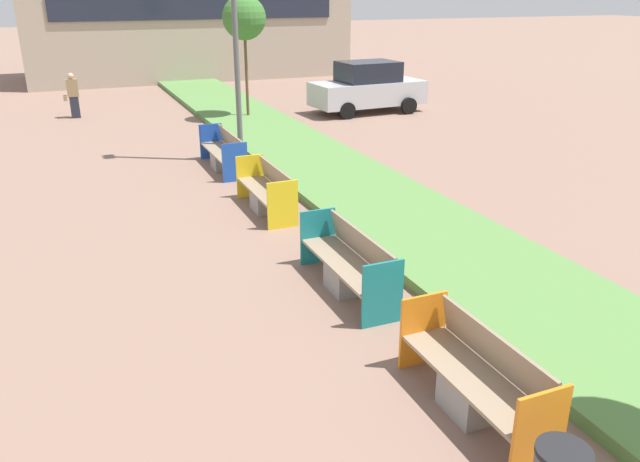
# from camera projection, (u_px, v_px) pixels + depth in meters

# --- Properties ---
(planter_grass_strip) EXTENTS (2.80, 120.00, 0.18)m
(planter_grass_strip) POSITION_uv_depth(u_px,v_px,m) (421.00, 229.00, 11.79)
(planter_grass_strip) COLOR #568442
(planter_grass_strip) RESTS_ON ground
(building_backdrop) EXTENTS (15.95, 6.33, 6.50)m
(building_backdrop) POSITION_uv_depth(u_px,v_px,m) (186.00, 11.00, 32.26)
(building_backdrop) COLOR tan
(building_backdrop) RESTS_ON ground
(bench_orange_frame) EXTENTS (0.65, 2.10, 0.94)m
(bench_orange_frame) POSITION_uv_depth(u_px,v_px,m) (475.00, 382.00, 6.74)
(bench_orange_frame) COLOR gray
(bench_orange_frame) RESTS_ON ground
(bench_teal_frame) EXTENTS (0.65, 2.34, 0.94)m
(bench_teal_frame) POSITION_uv_depth(u_px,v_px,m) (349.00, 267.00, 9.50)
(bench_teal_frame) COLOR gray
(bench_teal_frame) RESTS_ON ground
(bench_yellow_frame) EXTENTS (0.65, 2.19, 0.94)m
(bench_yellow_frame) POSITION_uv_depth(u_px,v_px,m) (267.00, 194.00, 12.92)
(bench_yellow_frame) COLOR gray
(bench_yellow_frame) RESTS_ON ground
(bench_blue_frame) EXTENTS (0.65, 2.46, 0.94)m
(bench_blue_frame) POSITION_uv_depth(u_px,v_px,m) (224.00, 154.00, 15.96)
(bench_blue_frame) COLOR gray
(bench_blue_frame) RESTS_ON ground
(sapling_tree_far) EXTENTS (1.46, 1.46, 4.17)m
(sapling_tree_far) POSITION_uv_depth(u_px,v_px,m) (244.00, 18.00, 20.84)
(sapling_tree_far) COLOR brown
(sapling_tree_far) RESTS_ON ground
(pedestrian_walking) EXTENTS (0.53, 0.24, 1.58)m
(pedestrian_walking) POSITION_uv_depth(u_px,v_px,m) (73.00, 96.00, 22.17)
(pedestrian_walking) COLOR #232633
(pedestrian_walking) RESTS_ON ground
(parked_car_distant) EXTENTS (4.29, 2.00, 1.86)m
(parked_car_distant) POSITION_uv_depth(u_px,v_px,m) (368.00, 88.00, 23.13)
(parked_car_distant) COLOR #B7BABF
(parked_car_distant) RESTS_ON ground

